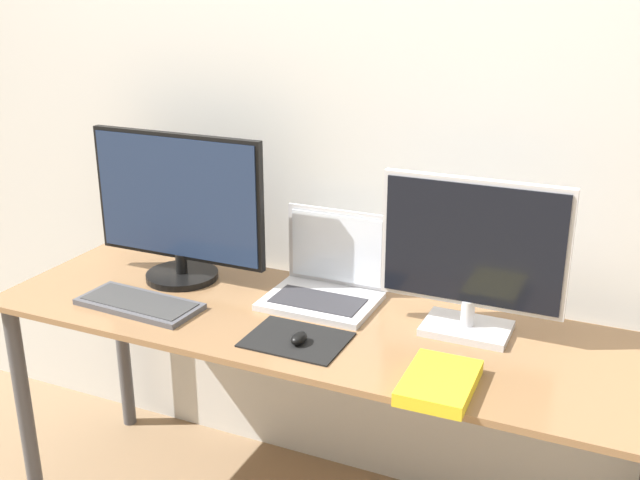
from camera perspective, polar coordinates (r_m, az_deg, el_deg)
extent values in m
cube|color=silver|center=(2.23, 3.65, 10.19)|extent=(7.00, 0.05, 2.50)
cube|color=olive|center=(2.08, -0.22, -6.39)|extent=(1.90, 0.59, 0.02)
cylinder|color=#47474C|center=(2.56, -21.63, -11.66)|extent=(0.05, 0.05, 0.69)
cylinder|color=#47474C|center=(2.86, -14.84, -7.43)|extent=(0.05, 0.05, 0.69)
cylinder|color=black|center=(2.39, -10.45, -2.67)|extent=(0.23, 0.23, 0.02)
cylinder|color=black|center=(2.37, -10.51, -1.76)|extent=(0.04, 0.04, 0.06)
cube|color=black|center=(2.31, -10.77, 3.25)|extent=(0.58, 0.02, 0.39)
cube|color=#1E2D4C|center=(2.30, -10.96, 3.16)|extent=(0.56, 0.01, 0.37)
cube|color=silver|center=(2.05, 11.11, -6.61)|extent=(0.23, 0.16, 0.02)
cylinder|color=silver|center=(2.03, 11.19, -5.46)|extent=(0.04, 0.04, 0.07)
cube|color=silver|center=(1.96, 11.59, -0.24)|extent=(0.49, 0.02, 0.34)
cube|color=black|center=(1.95, 11.50, -0.36)|extent=(0.46, 0.01, 0.32)
cube|color=silver|center=(2.17, 0.03, -4.70)|extent=(0.32, 0.24, 0.02)
cube|color=#2D2D33|center=(2.15, -0.17, -4.62)|extent=(0.26, 0.13, 0.00)
cube|color=silver|center=(2.23, 1.34, -0.54)|extent=(0.32, 0.01, 0.23)
cube|color=silver|center=(2.22, 1.24, -0.62)|extent=(0.29, 0.00, 0.21)
cube|color=#4C4C51|center=(2.22, -13.60, -4.76)|extent=(0.37, 0.18, 0.02)
cube|color=#383838|center=(2.21, -13.62, -4.55)|extent=(0.34, 0.14, 0.00)
cube|color=black|center=(1.97, -1.89, -7.58)|extent=(0.26, 0.20, 0.00)
ellipsoid|color=black|center=(1.94, -1.62, -7.48)|extent=(0.04, 0.06, 0.03)
cube|color=yellow|center=(1.77, 9.08, -10.68)|extent=(0.16, 0.23, 0.03)
cube|color=white|center=(1.77, 9.08, -10.68)|extent=(0.16, 0.23, 0.03)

